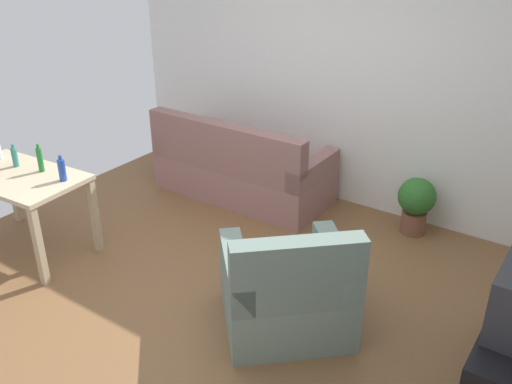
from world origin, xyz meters
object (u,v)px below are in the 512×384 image
object	(u,v)px
bottle_blue	(62,170)
armchair	(288,292)
bottle_tall	(15,157)
desk	(19,186)
couch	(240,171)
bottle_green	(40,159)
potted_plant	(416,202)

from	to	relation	value
bottle_blue	armchair	bearing A→B (deg)	6.61
armchair	bottle_tall	bearing A→B (deg)	-36.96
armchair	bottle_blue	bearing A→B (deg)	-36.39
desk	bottle_tall	xyz separation A→B (m)	(-0.16, 0.11, 0.20)
desk	armchair	world-z (taller)	armchair
couch	desk	xyz separation A→B (m)	(-0.96, -2.00, 0.34)
armchair	bottle_green	bearing A→B (deg)	-37.66
potted_plant	armchair	xyz separation A→B (m)	(-0.27, -1.91, -0.01)
couch	bottle_tall	world-z (taller)	bottle_tall
armchair	desk	bearing A→B (deg)	-34.15
armchair	bottle_green	xyz separation A→B (m)	(-2.42, -0.23, 0.55)
couch	potted_plant	xyz separation A→B (m)	(1.86, 0.31, 0.02)
couch	potted_plant	world-z (taller)	couch
couch	armchair	world-z (taller)	same
couch	bottle_blue	world-z (taller)	bottle_blue
bottle_green	bottle_blue	bearing A→B (deg)	-3.22
potted_plant	bottle_tall	bearing A→B (deg)	-143.55
bottle_green	bottle_blue	distance (m)	0.32
couch	bottle_green	bearing A→B (deg)	65.45
bottle_tall	desk	bearing A→B (deg)	-35.16
potted_plant	bottle_blue	distance (m)	3.25
potted_plant	bottle_green	size ratio (longest dim) A/B	2.23
bottle_green	bottle_blue	xyz separation A→B (m)	(0.32, -0.02, -0.01)
bottle_blue	potted_plant	bearing A→B (deg)	42.24
couch	desk	bearing A→B (deg)	64.28
bottle_tall	bottle_blue	size ratio (longest dim) A/B	0.93
desk	potted_plant	world-z (taller)	desk
couch	bottle_blue	distance (m)	1.99
couch	armchair	size ratio (longest dim) A/B	1.54
bottle_tall	bottle_blue	distance (m)	0.60
potted_plant	bottle_blue	xyz separation A→B (m)	(-2.38, -2.16, 0.53)
desk	potted_plant	distance (m)	3.66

